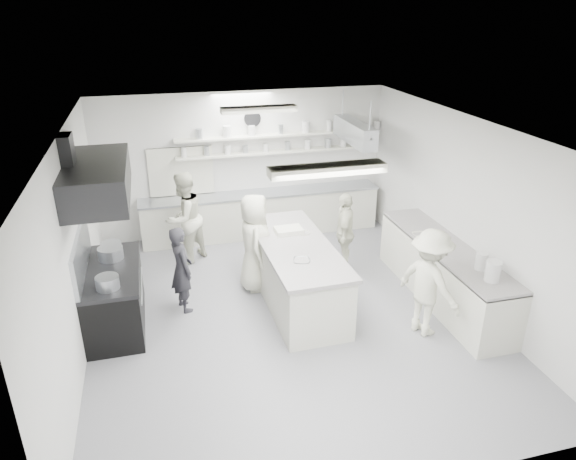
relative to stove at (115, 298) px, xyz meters
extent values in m
cube|color=#91929B|center=(2.60, -0.40, -0.46)|extent=(6.00, 7.00, 0.02)
cube|color=white|center=(2.60, -0.40, 2.56)|extent=(6.00, 7.00, 0.02)
cube|color=silver|center=(2.60, 3.10, 1.05)|extent=(6.00, 0.04, 3.00)
cube|color=silver|center=(2.60, -3.90, 1.05)|extent=(6.00, 0.04, 3.00)
cube|color=silver|center=(-0.40, -0.40, 1.05)|extent=(0.04, 7.00, 3.00)
cube|color=silver|center=(5.60, -0.40, 1.05)|extent=(0.04, 7.00, 3.00)
cube|color=black|center=(0.00, 0.00, 0.00)|extent=(0.80, 1.80, 0.90)
cube|color=black|center=(0.00, 0.00, 1.90)|extent=(0.85, 2.00, 0.50)
cube|color=silver|center=(2.90, 2.80, 0.01)|extent=(5.00, 0.60, 0.92)
cube|color=silver|center=(3.30, 2.97, 1.30)|extent=(4.20, 0.26, 0.04)
cube|color=silver|center=(3.30, 2.97, 1.65)|extent=(4.20, 0.26, 0.04)
cube|color=black|center=(1.30, 3.08, 1.00)|extent=(1.30, 0.04, 1.00)
cylinder|color=white|center=(2.80, 3.06, 2.00)|extent=(0.32, 0.05, 0.32)
cube|color=silver|center=(5.25, -0.60, 0.02)|extent=(0.74, 3.30, 0.94)
cube|color=#ABB0B8|center=(4.60, 2.00, 1.85)|extent=(0.30, 1.60, 0.40)
cube|color=silver|center=(2.60, -2.20, 2.49)|extent=(1.30, 0.25, 0.10)
cube|color=silver|center=(2.60, 1.40, 2.49)|extent=(1.30, 0.25, 0.10)
cube|color=silver|center=(2.86, -0.06, 0.05)|extent=(1.07, 2.73, 1.00)
cylinder|color=#ABB0B8|center=(0.00, 0.35, 0.58)|extent=(0.38, 0.38, 0.24)
imported|color=#27272D|center=(1.04, 0.18, 0.27)|extent=(0.48, 0.60, 1.44)
imported|color=silver|center=(1.23, 1.93, 0.43)|extent=(1.09, 1.07, 1.77)
imported|color=silver|center=(2.31, 0.57, 0.41)|extent=(0.64, 0.90, 1.72)
imported|color=silver|center=(4.03, 0.81, 0.30)|extent=(0.71, 0.95, 1.50)
imported|color=silver|center=(4.50, -1.41, 0.39)|extent=(0.97, 1.23, 1.67)
imported|color=#ABB0B8|center=(2.78, -0.63, 0.58)|extent=(0.32, 0.32, 0.06)
imported|color=silver|center=(3.10, 0.33, 0.58)|extent=(0.28, 0.28, 0.07)
imported|color=silver|center=(5.03, -0.08, 0.52)|extent=(0.25, 0.25, 0.06)
camera|label=1|loc=(0.80, -7.34, 4.14)|focal=32.54mm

